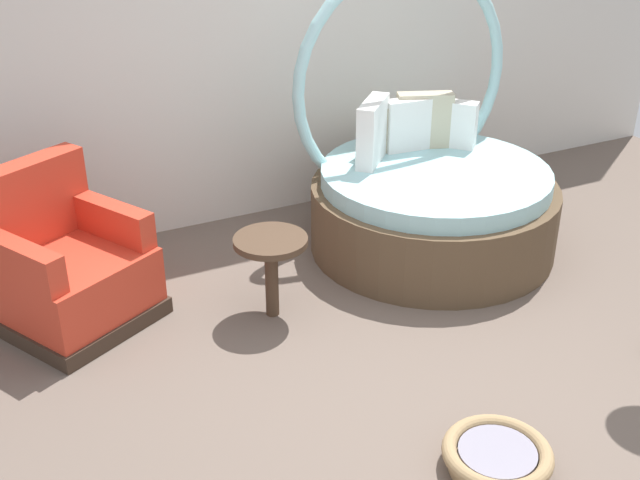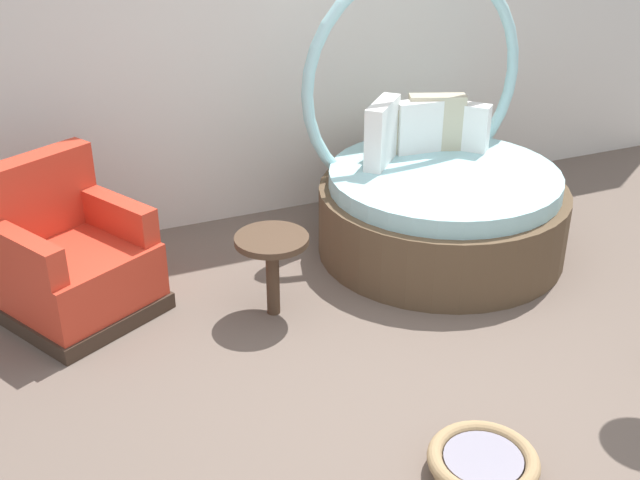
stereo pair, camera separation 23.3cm
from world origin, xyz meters
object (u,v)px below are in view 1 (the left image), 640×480
red_armchair (65,269)px  side_table (271,252)px  pet_basket (496,457)px  round_daybed (428,191)px

red_armchair → side_table: bearing=-24.6°
red_armchair → pet_basket: 2.66m
red_armchair → side_table: size_ratio=2.08×
pet_basket → side_table: (-0.39, 1.68, 0.35)m
red_armchair → side_table: red_armchair is taller
pet_basket → side_table: 1.76m
round_daybed → side_table: bearing=-164.2°
pet_basket → side_table: size_ratio=0.98×
round_daybed → red_armchair: round_daybed is taller
red_armchair → round_daybed: bearing=-2.9°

